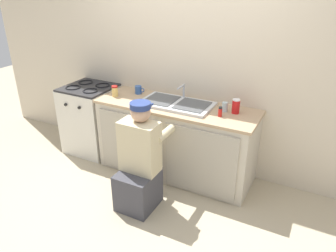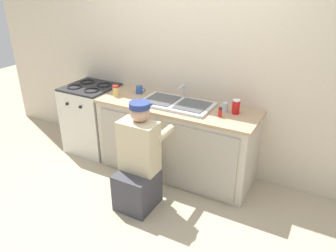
{
  "view_description": "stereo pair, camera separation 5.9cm",
  "coord_description": "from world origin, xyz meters",
  "px_view_note": "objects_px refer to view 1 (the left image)",
  "views": [
    {
      "loc": [
        1.47,
        -2.73,
        2.19
      ],
      "look_at": [
        0.0,
        0.1,
        0.69
      ],
      "focal_mm": 35.0,
      "sensor_mm": 36.0,
      "label": 1
    },
    {
      "loc": [
        1.52,
        -2.7,
        2.19
      ],
      "look_at": [
        0.0,
        0.1,
        0.69
      ],
      "focal_mm": 35.0,
      "sensor_mm": 36.0,
      "label": 2
    }
  ],
  "objects_px": {
    "coffee_mug": "(139,90)",
    "stove_range": "(91,119)",
    "plumber_person": "(139,165)",
    "spice_bottle_red": "(220,112)",
    "sink_double_basin": "(176,103)",
    "soda_cup_red": "(236,106)",
    "water_glass": "(225,107)",
    "condiment_jar": "(115,91)"
  },
  "relations": [
    {
      "from": "sink_double_basin",
      "to": "water_glass",
      "type": "xyz_separation_m",
      "value": [
        0.53,
        0.07,
        0.03
      ]
    },
    {
      "from": "stove_range",
      "to": "soda_cup_red",
      "type": "xyz_separation_m",
      "value": [
        1.89,
        0.08,
        0.49
      ]
    },
    {
      "from": "condiment_jar",
      "to": "water_glass",
      "type": "height_order",
      "value": "condiment_jar"
    },
    {
      "from": "coffee_mug",
      "to": "water_glass",
      "type": "bearing_deg",
      "value": -2.82
    },
    {
      "from": "coffee_mug",
      "to": "condiment_jar",
      "type": "bearing_deg",
      "value": -133.09
    },
    {
      "from": "water_glass",
      "to": "coffee_mug",
      "type": "bearing_deg",
      "value": 177.18
    },
    {
      "from": "stove_range",
      "to": "plumber_person",
      "type": "distance_m",
      "value": 1.38
    },
    {
      "from": "water_glass",
      "to": "soda_cup_red",
      "type": "relative_size",
      "value": 0.66
    },
    {
      "from": "sink_double_basin",
      "to": "condiment_jar",
      "type": "bearing_deg",
      "value": -173.91
    },
    {
      "from": "sink_double_basin",
      "to": "coffee_mug",
      "type": "relative_size",
      "value": 6.35
    },
    {
      "from": "spice_bottle_red",
      "to": "water_glass",
      "type": "height_order",
      "value": "spice_bottle_red"
    },
    {
      "from": "plumber_person",
      "to": "condiment_jar",
      "type": "xyz_separation_m",
      "value": [
        -0.71,
        0.63,
        0.47
      ]
    },
    {
      "from": "sink_double_basin",
      "to": "spice_bottle_red",
      "type": "bearing_deg",
      "value": -8.39
    },
    {
      "from": "water_glass",
      "to": "soda_cup_red",
      "type": "xyz_separation_m",
      "value": [
        0.11,
        0.01,
        0.03
      ]
    },
    {
      "from": "coffee_mug",
      "to": "water_glass",
      "type": "relative_size",
      "value": 1.26
    },
    {
      "from": "stove_range",
      "to": "spice_bottle_red",
      "type": "distance_m",
      "value": 1.84
    },
    {
      "from": "water_glass",
      "to": "condiment_jar",
      "type": "bearing_deg",
      "value": -173.2
    },
    {
      "from": "plumber_person",
      "to": "water_glass",
      "type": "relative_size",
      "value": 11.04
    },
    {
      "from": "spice_bottle_red",
      "to": "soda_cup_red",
      "type": "distance_m",
      "value": 0.2
    },
    {
      "from": "sink_double_basin",
      "to": "coffee_mug",
      "type": "xyz_separation_m",
      "value": [
        -0.57,
        0.13,
        0.03
      ]
    },
    {
      "from": "coffee_mug",
      "to": "soda_cup_red",
      "type": "distance_m",
      "value": 1.22
    },
    {
      "from": "water_glass",
      "to": "soda_cup_red",
      "type": "distance_m",
      "value": 0.12
    },
    {
      "from": "plumber_person",
      "to": "stove_range",
      "type": "bearing_deg",
      "value": 149.1
    },
    {
      "from": "stove_range",
      "to": "plumber_person",
      "type": "bearing_deg",
      "value": -30.9
    },
    {
      "from": "coffee_mug",
      "to": "plumber_person",
      "type": "bearing_deg",
      "value": -58.37
    },
    {
      "from": "sink_double_basin",
      "to": "spice_bottle_red",
      "type": "relative_size",
      "value": 7.62
    },
    {
      "from": "plumber_person",
      "to": "condiment_jar",
      "type": "height_order",
      "value": "plumber_person"
    },
    {
      "from": "stove_range",
      "to": "spice_bottle_red",
      "type": "xyz_separation_m",
      "value": [
        1.77,
        -0.08,
        0.47
      ]
    },
    {
      "from": "soda_cup_red",
      "to": "spice_bottle_red",
      "type": "bearing_deg",
      "value": -125.72
    },
    {
      "from": "plumber_person",
      "to": "coffee_mug",
      "type": "relative_size",
      "value": 8.76
    },
    {
      "from": "coffee_mug",
      "to": "condiment_jar",
      "type": "height_order",
      "value": "condiment_jar"
    },
    {
      "from": "sink_double_basin",
      "to": "plumber_person",
      "type": "height_order",
      "value": "plumber_person"
    },
    {
      "from": "spice_bottle_red",
      "to": "soda_cup_red",
      "type": "xyz_separation_m",
      "value": [
        0.11,
        0.16,
        0.02
      ]
    },
    {
      "from": "stove_range",
      "to": "sink_double_basin",
      "type": "bearing_deg",
      "value": 0.1
    },
    {
      "from": "plumber_person",
      "to": "coffee_mug",
      "type": "bearing_deg",
      "value": 121.63
    },
    {
      "from": "coffee_mug",
      "to": "stove_range",
      "type": "bearing_deg",
      "value": -169.07
    },
    {
      "from": "stove_range",
      "to": "soda_cup_red",
      "type": "bearing_deg",
      "value": 2.46
    },
    {
      "from": "spice_bottle_red",
      "to": "condiment_jar",
      "type": "relative_size",
      "value": 0.82
    },
    {
      "from": "stove_range",
      "to": "water_glass",
      "type": "height_order",
      "value": "water_glass"
    },
    {
      "from": "spice_bottle_red",
      "to": "water_glass",
      "type": "bearing_deg",
      "value": 90.47
    },
    {
      "from": "spice_bottle_red",
      "to": "water_glass",
      "type": "distance_m",
      "value": 0.15
    },
    {
      "from": "plumber_person",
      "to": "water_glass",
      "type": "distance_m",
      "value": 1.08
    }
  ]
}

